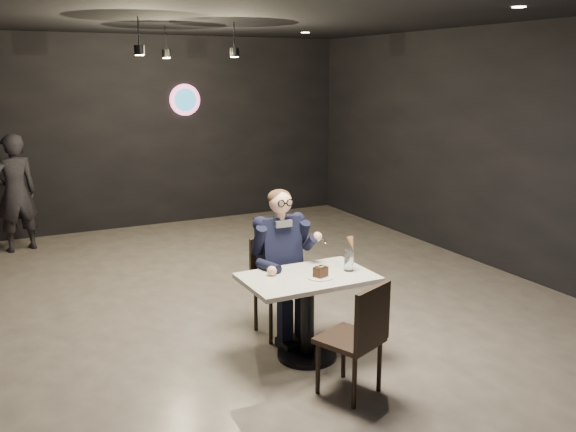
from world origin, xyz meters
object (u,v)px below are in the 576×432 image
seated_man (279,261)px  sundae_glass (349,260)px  chair_far (279,288)px  chair_near (349,337)px  passerby (15,193)px  main_table (307,317)px

seated_man → sundae_glass: size_ratio=7.71×
chair_far → sundae_glass: sundae_glass is taller
chair_near → sundae_glass: size_ratio=4.93×
sundae_glass → chair_near: bearing=-121.2°
chair_near → passerby: 5.76m
main_table → passerby: size_ratio=0.67×
chair_far → chair_near: same height
chair_far → passerby: passerby is taller
main_table → sundae_glass: sundae_glass is taller
chair_near → passerby: (-2.01, 5.38, 0.36)m
chair_far → seated_man: size_ratio=0.64×
main_table → sundae_glass: bearing=-6.9°
chair_far → chair_near: 1.22m
chair_far → seated_man: bearing=-116.6°
chair_near → main_table: bearing=67.3°
chair_near → seated_man: (0.00, 1.22, 0.26)m
sundae_glass → seated_man: bearing=122.6°
passerby → main_table: bearing=97.8°
chair_near → seated_man: seated_man is taller
main_table → chair_near: bearing=-90.0°
main_table → chair_near: 0.68m
chair_far → chair_near: bearing=-90.0°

